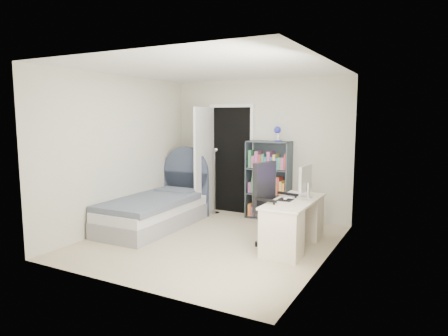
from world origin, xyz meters
The scene contains 8 objects.
room_shell centered at (0.00, 0.00, 1.25)m, with size 3.50×3.70×2.60m.
door centered at (-0.79, 1.51, 1.03)m, with size 0.92×0.83×2.06m.
bed centered at (-1.20, 0.29, 0.29)m, with size 1.04×2.10×1.28m.
nightstand centered at (-1.35, 1.59, 0.41)m, with size 0.43×0.43×0.62m.
floor_lamp centered at (-0.75, 1.50, 0.51)m, with size 0.18×0.18×1.25m.
bookcase centered at (0.27, 1.63, 0.64)m, with size 0.78×0.34×1.66m.
desk centered at (1.17, 0.34, 0.37)m, with size 0.55×1.39×1.14m.
office_chair centered at (0.88, 0.25, 0.65)m, with size 0.65×0.67×1.19m.
Camera 1 is at (2.87, -4.95, 1.84)m, focal length 32.00 mm.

